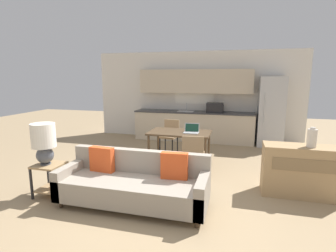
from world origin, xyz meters
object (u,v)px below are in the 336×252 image
(credenza, at_px, (301,171))
(laptop, at_px, (191,130))
(dining_table, at_px, (180,135))
(couch, at_px, (134,183))
(dining_chair_near_right, at_px, (193,153))
(side_table, at_px, (50,175))
(table_lamp, at_px, (44,141))
(refrigerator, at_px, (271,112))
(vase, at_px, (312,138))
(dining_chair_far_left, at_px, (170,134))

(credenza, height_order, laptop, laptop)
(dining_table, distance_m, credenza, 2.52)
(couch, distance_m, dining_chair_near_right, 1.44)
(side_table, xyz_separation_m, dining_chair_near_right, (2.12, 1.36, 0.14))
(dining_table, relative_size, dining_chair_near_right, 1.58)
(dining_table, distance_m, side_table, 2.75)
(table_lamp, xyz_separation_m, dining_chair_near_right, (2.16, 1.38, -0.43))
(refrigerator, bearing_deg, side_table, -131.04)
(vase, bearing_deg, couch, -160.23)
(couch, height_order, laptop, laptop)
(refrigerator, distance_m, laptop, 2.91)
(dining_chair_near_right, bearing_deg, couch, 55.62)
(side_table, xyz_separation_m, credenza, (3.95, 1.08, 0.06))
(couch, bearing_deg, laptop, 75.61)
(dining_chair_far_left, bearing_deg, side_table, -105.42)
(dining_table, relative_size, credenza, 1.11)
(vase, bearing_deg, table_lamp, -165.50)
(refrigerator, height_order, vase, refrigerator)
(table_lamp, relative_size, dining_chair_near_right, 0.78)
(dining_chair_near_right, bearing_deg, credenza, 165.42)
(dining_chair_far_left, distance_m, laptop, 1.07)
(dining_table, relative_size, couch, 0.60)
(refrigerator, xyz_separation_m, dining_chair_far_left, (-2.53, -1.48, -0.48))
(vase, distance_m, dining_chair_near_right, 2.01)
(dining_chair_near_right, distance_m, dining_chair_far_left, 1.74)
(dining_table, bearing_deg, table_lamp, -128.56)
(refrigerator, relative_size, credenza, 1.61)
(laptop, bearing_deg, vase, -28.20)
(side_table, xyz_separation_m, vase, (4.05, 1.04, 0.63))
(couch, height_order, side_table, couch)
(couch, bearing_deg, dining_chair_near_right, 61.39)
(credenza, distance_m, laptop, 2.28)
(dining_chair_near_right, bearing_deg, table_lamp, 26.73)
(table_lamp, xyz_separation_m, vase, (4.08, 1.06, 0.06))
(dining_chair_near_right, height_order, laptop, laptop)
(vase, height_order, dining_chair_near_right, vase)
(dining_table, xyz_separation_m, laptop, (0.27, -0.03, 0.12))
(credenza, xyz_separation_m, vase, (0.10, -0.04, 0.57))
(couch, relative_size, dining_chair_near_right, 2.63)
(refrigerator, xyz_separation_m, dining_table, (-2.11, -2.22, -0.31))
(couch, height_order, table_lamp, table_lamp)
(side_table, bearing_deg, dining_chair_far_left, 66.27)
(dining_table, bearing_deg, refrigerator, 46.40)
(dining_chair_far_left, bearing_deg, laptop, -39.71)
(side_table, bearing_deg, dining_chair_near_right, 32.62)
(dining_chair_near_right, xyz_separation_m, laptop, (-0.17, 0.75, 0.29))
(refrigerator, bearing_deg, credenza, -87.33)
(vase, height_order, laptop, vase)
(dining_chair_far_left, bearing_deg, table_lamp, -105.94)
(couch, relative_size, credenza, 1.86)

